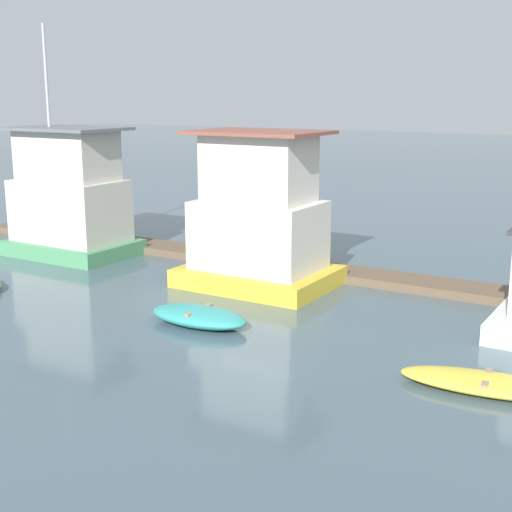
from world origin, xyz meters
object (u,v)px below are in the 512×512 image
at_px(houseboat_yellow, 259,221).
at_px(dinghy_yellow, 487,384).
at_px(houseboat_green, 69,199).
at_px(dinghy_teal, 199,316).

xyz_separation_m(houseboat_yellow, dinghy_yellow, (9.15, -5.19, -2.09)).
bearing_deg(houseboat_yellow, houseboat_green, 179.12).
distance_m(houseboat_yellow, dinghy_yellow, 10.72).
distance_m(houseboat_green, dinghy_teal, 11.30).
bearing_deg(houseboat_yellow, dinghy_yellow, -29.55).
height_order(houseboat_yellow, dinghy_teal, houseboat_yellow).
relative_size(dinghy_teal, dinghy_yellow, 0.78).
height_order(dinghy_teal, dinghy_yellow, dinghy_teal).
height_order(houseboat_yellow, dinghy_yellow, houseboat_yellow).
height_order(houseboat_green, dinghy_teal, houseboat_green).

